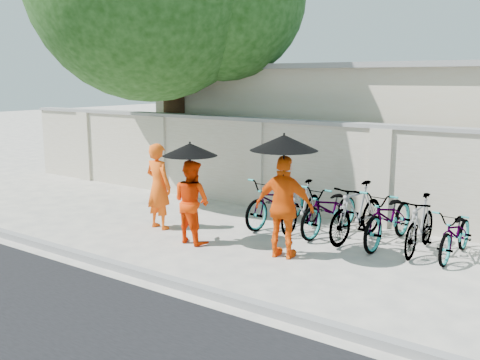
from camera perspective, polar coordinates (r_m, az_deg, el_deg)
The scene contains 16 objects.
ground at distance 9.64m, azimuth -3.55°, elevation -7.20°, with size 80.00×80.00×0.00m, color beige.
kerb at distance 8.43m, azimuth -10.86°, elevation -9.63°, with size 40.00×0.16×0.12m, color gray.
compound_wall at distance 11.55m, azimuth 10.28°, elevation 0.78°, with size 20.00×0.30×2.00m, color beige.
building_behind at distance 14.70m, azimuth 20.20°, elevation 4.77°, with size 14.00×6.00×3.20m, color #C0B18F.
monk_left at distance 10.76m, azimuth -8.69°, elevation -0.66°, with size 0.63×0.41×1.72m, color #FF570F.
monk_center at distance 9.77m, azimuth -5.18°, elevation -2.30°, with size 0.75×0.58×1.54m, color #F23603.
parasol_center at distance 9.50m, azimuth -5.36°, elevation 3.26°, with size 0.98×0.98×0.98m.
monk_right at distance 8.91m, azimuth 4.75°, elevation -2.91°, with size 1.02×0.42×1.74m, color #EC5209.
parasol_right at distance 8.64m, azimuth 4.71°, elevation 4.00°, with size 1.11×1.11×1.10m.
bike_0 at distance 10.96m, azimuth 3.95°, elevation -2.27°, with size 0.67×1.91×1.01m, color #B1B1B1.
bike_1 at distance 10.66m, azimuth 6.59°, elevation -2.76°, with size 0.46×1.63×0.98m, color #B1B1B1.
bike_2 at distance 10.46m, azimuth 9.60°, elevation -3.06°, with size 0.66×1.89×0.99m, color #B1B1B1.
bike_3 at distance 10.12m, azimuth 12.34°, elevation -3.34°, with size 0.51×1.82×1.09m, color #B1B1B1.
bike_4 at distance 10.01m, azimuth 15.66°, elevation -3.80°, with size 0.69×1.98×1.04m, color #B1B1B1.
bike_5 at distance 9.72m, azimuth 18.65°, elevation -4.52°, with size 0.47×1.66×1.00m, color #B1B1B1.
bike_6 at distance 9.65m, azimuth 22.06°, elevation -5.30°, with size 0.57×1.63×0.86m, color #B1B1B1.
Camera 1 is at (5.73, -7.16, 2.97)m, focal length 40.00 mm.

